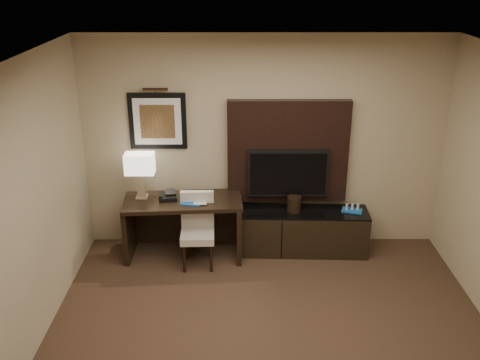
{
  "coord_description": "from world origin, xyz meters",
  "views": [
    {
      "loc": [
        -0.31,
        -3.82,
        3.47
      ],
      "look_at": [
        -0.3,
        1.8,
        1.15
      ],
      "focal_mm": 40.0,
      "sensor_mm": 36.0,
      "label": 1
    }
  ],
  "objects_px": {
    "credenza": "(302,231)",
    "table_lamp": "(141,176)",
    "minibar_tray": "(352,208)",
    "desk": "(184,228)",
    "ice_bucket": "(294,204)",
    "desk_phone": "(168,195)",
    "tv": "(288,173)",
    "desk_chair": "(198,235)"
  },
  "relations": [
    {
      "from": "desk_phone",
      "to": "tv",
      "type": "bearing_deg",
      "value": -0.33
    },
    {
      "from": "desk",
      "to": "ice_bucket",
      "type": "bearing_deg",
      "value": 0.23
    },
    {
      "from": "ice_bucket",
      "to": "minibar_tray",
      "type": "xyz_separation_m",
      "value": [
        0.73,
        -0.01,
        -0.05
      ]
    },
    {
      "from": "desk",
      "to": "credenza",
      "type": "xyz_separation_m",
      "value": [
        1.48,
        0.1,
        -0.1
      ]
    },
    {
      "from": "credenza",
      "to": "desk_phone",
      "type": "xyz_separation_m",
      "value": [
        -1.67,
        -0.08,
        0.54
      ]
    },
    {
      "from": "desk_chair",
      "to": "minibar_tray",
      "type": "xyz_separation_m",
      "value": [
        1.91,
        0.34,
        0.19
      ]
    },
    {
      "from": "tv",
      "to": "desk_chair",
      "type": "xyz_separation_m",
      "value": [
        -1.11,
        -0.48,
        -0.6
      ]
    },
    {
      "from": "desk",
      "to": "ice_bucket",
      "type": "xyz_separation_m",
      "value": [
        1.37,
        0.1,
        0.28
      ]
    },
    {
      "from": "table_lamp",
      "to": "desk_phone",
      "type": "height_order",
      "value": "table_lamp"
    },
    {
      "from": "desk",
      "to": "desk_phone",
      "type": "height_order",
      "value": "desk_phone"
    },
    {
      "from": "tv",
      "to": "ice_bucket",
      "type": "height_order",
      "value": "tv"
    },
    {
      "from": "ice_bucket",
      "to": "tv",
      "type": "bearing_deg",
      "value": 118.35
    },
    {
      "from": "tv",
      "to": "minibar_tray",
      "type": "xyz_separation_m",
      "value": [
        0.81,
        -0.15,
        -0.41
      ]
    },
    {
      "from": "desk_chair",
      "to": "desk_phone",
      "type": "xyz_separation_m",
      "value": [
        -0.37,
        0.26,
        0.4
      ]
    },
    {
      "from": "desk",
      "to": "tv",
      "type": "height_order",
      "value": "tv"
    },
    {
      "from": "desk",
      "to": "tv",
      "type": "xyz_separation_m",
      "value": [
        1.29,
        0.24,
        0.64
      ]
    },
    {
      "from": "desk_phone",
      "to": "ice_bucket",
      "type": "height_order",
      "value": "desk_phone"
    },
    {
      "from": "desk_phone",
      "to": "minibar_tray",
      "type": "relative_size",
      "value": 0.86
    },
    {
      "from": "credenza",
      "to": "tv",
      "type": "distance_m",
      "value": 0.78
    },
    {
      "from": "minibar_tray",
      "to": "ice_bucket",
      "type": "bearing_deg",
      "value": 179.58
    },
    {
      "from": "table_lamp",
      "to": "desk",
      "type": "bearing_deg",
      "value": -8.22
    },
    {
      "from": "tv",
      "to": "credenza",
      "type": "bearing_deg",
      "value": -36.24
    },
    {
      "from": "table_lamp",
      "to": "ice_bucket",
      "type": "relative_size",
      "value": 2.93
    },
    {
      "from": "desk",
      "to": "credenza",
      "type": "bearing_deg",
      "value": -0.08
    },
    {
      "from": "minibar_tray",
      "to": "table_lamp",
      "type": "bearing_deg",
      "value": -179.54
    },
    {
      "from": "minibar_tray",
      "to": "credenza",
      "type": "bearing_deg",
      "value": 179.48
    },
    {
      "from": "desk",
      "to": "credenza",
      "type": "distance_m",
      "value": 1.49
    },
    {
      "from": "table_lamp",
      "to": "desk_phone",
      "type": "bearing_deg",
      "value": -10.16
    },
    {
      "from": "desk_chair",
      "to": "table_lamp",
      "type": "relative_size",
      "value": 1.46
    },
    {
      "from": "desk",
      "to": "desk_chair",
      "type": "height_order",
      "value": "desk_chair"
    },
    {
      "from": "desk",
      "to": "ice_bucket",
      "type": "height_order",
      "value": "desk"
    },
    {
      "from": "credenza",
      "to": "minibar_tray",
      "type": "height_order",
      "value": "minibar_tray"
    },
    {
      "from": "tv",
      "to": "minibar_tray",
      "type": "relative_size",
      "value": 4.05
    },
    {
      "from": "credenza",
      "to": "desk_phone",
      "type": "height_order",
      "value": "desk_phone"
    },
    {
      "from": "credenza",
      "to": "table_lamp",
      "type": "relative_size",
      "value": 2.86
    },
    {
      "from": "table_lamp",
      "to": "minibar_tray",
      "type": "xyz_separation_m",
      "value": [
        2.61,
        0.02,
        -0.45
      ]
    },
    {
      "from": "ice_bucket",
      "to": "minibar_tray",
      "type": "relative_size",
      "value": 0.79
    },
    {
      "from": "credenza",
      "to": "desk",
      "type": "bearing_deg",
      "value": -174.18
    },
    {
      "from": "desk",
      "to": "ice_bucket",
      "type": "distance_m",
      "value": 1.4
    },
    {
      "from": "credenza",
      "to": "table_lamp",
      "type": "distance_m",
      "value": 2.14
    },
    {
      "from": "credenza",
      "to": "desk_chair",
      "type": "bearing_deg",
      "value": -163.17
    },
    {
      "from": "desk",
      "to": "desk_chair",
      "type": "relative_size",
      "value": 1.72
    }
  ]
}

